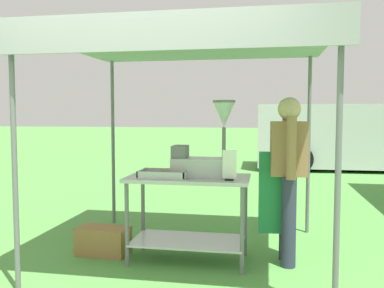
{
  "coord_description": "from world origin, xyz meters",
  "views": [
    {
      "loc": [
        1.02,
        -2.84,
        1.45
      ],
      "look_at": [
        0.26,
        1.34,
        1.15
      ],
      "focal_mm": 39.22,
      "sensor_mm": 36.0,
      "label": 1
    }
  ],
  "objects": [
    {
      "name": "ground_plane",
      "position": [
        0.0,
        6.0,
        0.0
      ],
      "size": [
        70.0,
        70.0,
        0.0
      ],
      "primitive_type": "plane",
      "color": "#519342"
    },
    {
      "name": "stall_canopy",
      "position": [
        0.26,
        1.24,
        2.1
      ],
      "size": [
        2.69,
        2.38,
        2.19
      ],
      "color": "slate",
      "rests_on": "ground"
    },
    {
      "name": "donut_cart",
      "position": [
        0.26,
        1.14,
        0.6
      ],
      "size": [
        1.19,
        0.62,
        0.84
      ],
      "color": "#B7B7BC",
      "rests_on": "ground"
    },
    {
      "name": "donut_tray",
      "position": [
        0.04,
        1.03,
        0.86
      ],
      "size": [
        0.45,
        0.29,
        0.07
      ],
      "color": "#B7B7BC",
      "rests_on": "donut_cart"
    },
    {
      "name": "donut_fryer",
      "position": [
        0.43,
        1.17,
        1.08
      ],
      "size": [
        0.61,
        0.28,
        0.74
      ],
      "color": "#B7B7BC",
      "rests_on": "donut_cart"
    },
    {
      "name": "menu_sign",
      "position": [
        0.68,
        0.97,
        0.96
      ],
      "size": [
        0.13,
        0.05,
        0.28
      ],
      "color": "black",
      "rests_on": "donut_cart"
    },
    {
      "name": "vendor",
      "position": [
        1.21,
        1.26,
        0.9
      ],
      "size": [
        0.46,
        0.53,
        1.61
      ],
      "color": "#2D3347",
      "rests_on": "ground"
    },
    {
      "name": "supply_crate",
      "position": [
        -0.64,
        1.17,
        0.14
      ],
      "size": [
        0.55,
        0.33,
        0.28
      ],
      "color": "olive",
      "rests_on": "ground"
    },
    {
      "name": "van_silver",
      "position": [
        3.39,
        8.7,
        0.88
      ],
      "size": [
        5.35,
        2.2,
        1.69
      ],
      "color": "#BCBCC1",
      "rests_on": "ground"
    }
  ]
}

